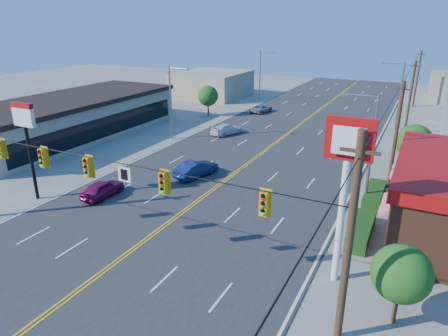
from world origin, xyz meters
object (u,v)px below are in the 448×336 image
at_px(car_blue, 196,169).
at_px(car_silver, 261,109).
at_px(car_white, 227,130).
at_px(car_magenta, 103,189).
at_px(pizza_hut_sign, 26,131).
at_px(signal_span, 105,181).
at_px(kfc_pylon, 347,169).

relative_size(car_blue, car_silver, 1.03).
bearing_deg(car_white, car_silver, -64.38).
xyz_separation_m(car_magenta, car_white, (0.51, 19.96, -0.01)).
xyz_separation_m(pizza_hut_sign, car_blue, (8.37, 9.16, -4.50)).
xyz_separation_m(pizza_hut_sign, car_white, (4.71, 22.37, -4.57)).
height_order(pizza_hut_sign, car_white, pizza_hut_sign).
distance_m(signal_span, car_silver, 40.14).
distance_m(pizza_hut_sign, car_silver, 35.78).
xyz_separation_m(car_magenta, car_blue, (4.16, 6.75, 0.06)).
distance_m(kfc_pylon, car_white, 28.78).
relative_size(signal_span, kfc_pylon, 2.86).
bearing_deg(car_magenta, car_white, -91.85).
bearing_deg(car_magenta, kfc_pylon, 171.91).
xyz_separation_m(kfc_pylon, pizza_hut_sign, (-22.00, 0.00, -0.86)).
distance_m(signal_span, car_blue, 14.04).
xyz_separation_m(car_white, car_silver, (-0.89, 12.91, -0.05)).
height_order(car_magenta, car_blue, car_blue).
relative_size(kfc_pylon, car_magenta, 2.32).
height_order(signal_span, pizza_hut_sign, signal_span).
relative_size(car_white, car_silver, 1.05).
distance_m(car_magenta, car_white, 19.97).
height_order(car_blue, car_silver, car_blue).
height_order(car_blue, car_white, car_blue).
height_order(car_magenta, car_silver, car_magenta).
relative_size(pizza_hut_sign, car_blue, 1.66).
bearing_deg(kfc_pylon, car_blue, 146.11).
height_order(signal_span, car_silver, signal_span).
bearing_deg(car_blue, car_magenta, 73.52).
distance_m(kfc_pylon, car_magenta, 18.76).
bearing_deg(car_white, car_magenta, 110.23).
height_order(car_white, car_silver, car_white).
relative_size(signal_span, car_magenta, 6.64).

